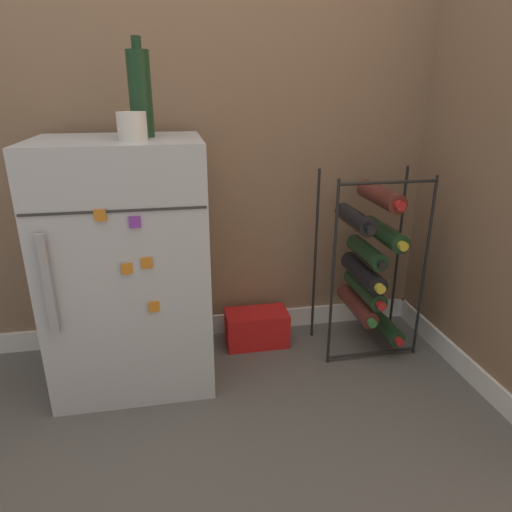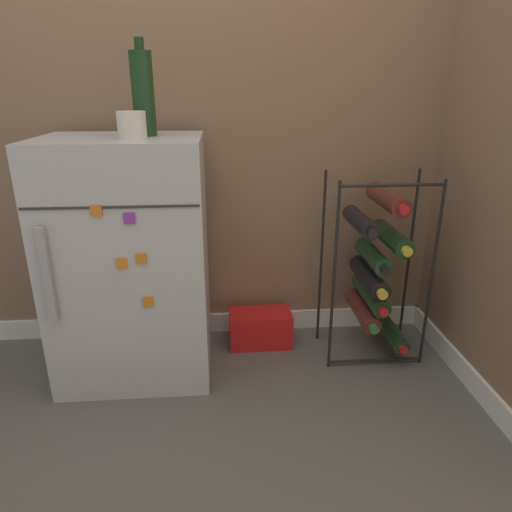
{
  "view_description": "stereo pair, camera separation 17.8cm",
  "coord_description": "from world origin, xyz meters",
  "px_view_note": "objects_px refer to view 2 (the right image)",
  "views": [
    {
      "loc": [
        -0.17,
        -1.3,
        1.08
      ],
      "look_at": [
        0.14,
        0.35,
        0.46
      ],
      "focal_mm": 32.0,
      "sensor_mm": 36.0,
      "label": 1
    },
    {
      "loc": [
        0.0,
        -1.32,
        1.08
      ],
      "look_at": [
        0.14,
        0.35,
        0.46
      ],
      "focal_mm": 32.0,
      "sensor_mm": 36.0,
      "label": 2
    }
  ],
  "objects_px": {
    "soda_box": "(259,328)",
    "fridge_top_cup": "(131,125)",
    "fridge_top_bottle": "(142,93)",
    "wine_rack": "(375,266)",
    "mini_fridge": "(130,261)"
  },
  "relations": [
    {
      "from": "soda_box",
      "to": "fridge_top_bottle",
      "type": "bearing_deg",
      "value": -165.54
    },
    {
      "from": "mini_fridge",
      "to": "fridge_top_bottle",
      "type": "relative_size",
      "value": 2.92
    },
    {
      "from": "soda_box",
      "to": "fridge_top_cup",
      "type": "xyz_separation_m",
      "value": [
        -0.44,
        -0.21,
        0.89
      ]
    },
    {
      "from": "wine_rack",
      "to": "fridge_top_cup",
      "type": "bearing_deg",
      "value": -173.03
    },
    {
      "from": "mini_fridge",
      "to": "fridge_top_bottle",
      "type": "distance_m",
      "value": 0.61
    },
    {
      "from": "wine_rack",
      "to": "fridge_top_cup",
      "type": "height_order",
      "value": "fridge_top_cup"
    },
    {
      "from": "fridge_top_cup",
      "to": "fridge_top_bottle",
      "type": "height_order",
      "value": "fridge_top_bottle"
    },
    {
      "from": "fridge_top_bottle",
      "to": "soda_box",
      "type": "bearing_deg",
      "value": 14.46
    },
    {
      "from": "soda_box",
      "to": "fridge_top_cup",
      "type": "distance_m",
      "value": 1.01
    },
    {
      "from": "mini_fridge",
      "to": "soda_box",
      "type": "bearing_deg",
      "value": 14.64
    },
    {
      "from": "fridge_top_cup",
      "to": "fridge_top_bottle",
      "type": "bearing_deg",
      "value": 73.49
    },
    {
      "from": "wine_rack",
      "to": "fridge_top_bottle",
      "type": "bearing_deg",
      "value": -179.23
    },
    {
      "from": "soda_box",
      "to": "fridge_top_bottle",
      "type": "xyz_separation_m",
      "value": [
        -0.41,
        -0.11,
        0.98
      ]
    },
    {
      "from": "wine_rack",
      "to": "fridge_top_cup",
      "type": "relative_size",
      "value": 8.22
    },
    {
      "from": "mini_fridge",
      "to": "wine_rack",
      "type": "bearing_deg",
      "value": 2.19
    }
  ]
}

